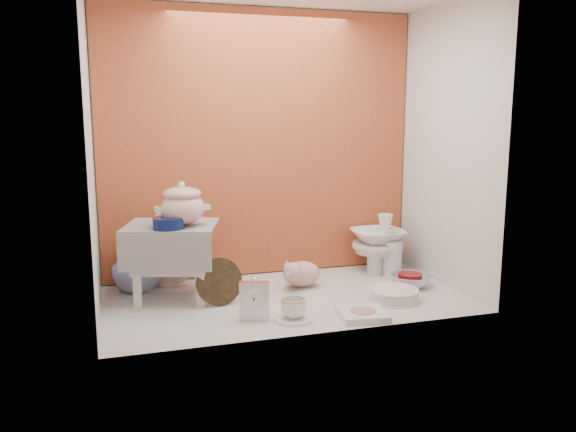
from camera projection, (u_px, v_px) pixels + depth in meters
name	position (u px, v px, depth m)	size (l,w,h in m)	color
ground	(285.00, 298.00, 2.96)	(1.80, 1.80, 0.00)	silver
niche_shell	(275.00, 112.00, 2.97)	(1.86, 1.03, 1.53)	#B3522C
step_stool	(172.00, 262.00, 2.92)	(0.44, 0.38, 0.38)	silver
soup_tureen	(182.00, 204.00, 2.84)	(0.26, 0.26, 0.22)	white
cobalt_bowl	(168.00, 223.00, 2.78)	(0.15, 0.15, 0.05)	#091546
floral_platter	(163.00, 246.00, 3.16)	(0.45, 0.14, 0.43)	white
blue_white_vase	(137.00, 265.00, 3.07)	(0.26, 0.26, 0.28)	white
lacquer_tray	(219.00, 282.00, 2.84)	(0.24, 0.07, 0.23)	black
mantel_clock	(254.00, 299.00, 2.64)	(0.13, 0.05, 0.20)	silver
plush_pig	(302.00, 273.00, 3.14)	(0.26, 0.18, 0.15)	#CDA490
teacup_saucer	(293.00, 319.00, 2.65)	(0.18, 0.18, 0.01)	white
gold_rim_teacup	(293.00, 308.00, 2.64)	(0.11, 0.11, 0.09)	white
lattice_dish	(363.00, 314.00, 2.68)	(0.21, 0.21, 0.03)	white
dinner_plate_stack	(394.00, 294.00, 2.92)	(0.26, 0.26, 0.06)	white
crystal_bowl	(410.00, 281.00, 3.15)	(0.22, 0.22, 0.07)	silver
clear_glass_vase	(393.00, 259.00, 3.34)	(0.10, 0.10, 0.21)	silver
porcelain_tower	(378.00, 243.00, 3.41)	(0.30, 0.30, 0.35)	white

